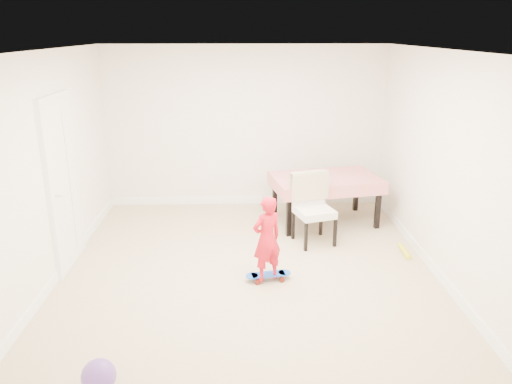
{
  "coord_description": "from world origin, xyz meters",
  "views": [
    {
      "loc": [
        -0.08,
        -5.49,
        2.81
      ],
      "look_at": [
        0.1,
        0.2,
        0.95
      ],
      "focal_mm": 35.0,
      "sensor_mm": 36.0,
      "label": 1
    }
  ],
  "objects_px": {
    "dining_table": "(325,200)",
    "dining_chair": "(314,210)",
    "skateboard": "(268,277)",
    "balloon": "(99,376)",
    "child": "(267,242)"
  },
  "relations": [
    {
      "from": "dining_table",
      "to": "dining_chair",
      "type": "height_order",
      "value": "dining_chair"
    },
    {
      "from": "skateboard",
      "to": "balloon",
      "type": "distance_m",
      "value": 2.36
    },
    {
      "from": "dining_table",
      "to": "balloon",
      "type": "height_order",
      "value": "dining_table"
    },
    {
      "from": "dining_table",
      "to": "skateboard",
      "type": "xyz_separation_m",
      "value": [
        -0.95,
        -1.83,
        -0.32
      ]
    },
    {
      "from": "dining_table",
      "to": "child",
      "type": "relative_size",
      "value": 1.52
    },
    {
      "from": "dining_chair",
      "to": "child",
      "type": "bearing_deg",
      "value": -139.54
    },
    {
      "from": "child",
      "to": "balloon",
      "type": "height_order",
      "value": "child"
    },
    {
      "from": "dining_table",
      "to": "skateboard",
      "type": "bearing_deg",
      "value": -128.21
    },
    {
      "from": "dining_chair",
      "to": "skateboard",
      "type": "height_order",
      "value": "dining_chair"
    },
    {
      "from": "dining_chair",
      "to": "balloon",
      "type": "distance_m",
      "value": 3.64
    },
    {
      "from": "dining_table",
      "to": "dining_chair",
      "type": "xyz_separation_m",
      "value": [
        -0.27,
        -0.77,
        0.12
      ]
    },
    {
      "from": "dining_table",
      "to": "child",
      "type": "distance_m",
      "value": 2.12
    },
    {
      "from": "dining_table",
      "to": "skateboard",
      "type": "distance_m",
      "value": 2.09
    },
    {
      "from": "dining_table",
      "to": "child",
      "type": "bearing_deg",
      "value": -128.24
    },
    {
      "from": "dining_chair",
      "to": "skateboard",
      "type": "distance_m",
      "value": 1.34
    }
  ]
}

